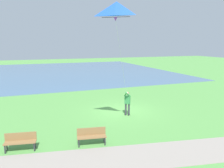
{
  "coord_description": "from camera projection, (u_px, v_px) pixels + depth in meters",
  "views": [
    {
      "loc": [
        -15.22,
        6.42,
        5.21
      ],
      "look_at": [
        -0.49,
        0.98,
        2.3
      ],
      "focal_mm": 35.35,
      "sensor_mm": 36.0,
      "label": 1
    }
  ],
  "objects": [
    {
      "name": "walkway_path",
      "position": [
        138.0,
        156.0,
        10.28
      ],
      "size": [
        7.81,
        31.94,
        0.02
      ],
      "primitive_type": "cube",
      "rotation": [
        0.0,
        0.0,
        -0.17
      ],
      "color": "gray",
      "rests_on": "ground"
    },
    {
      "name": "park_bench_far_walkway",
      "position": [
        20.0,
        140.0,
        10.82
      ],
      "size": [
        0.69,
        1.55,
        0.88
      ],
      "color": "olive",
      "rests_on": "ground"
    },
    {
      "name": "person_kite_flyer",
      "position": [
        127.0,
        101.0,
        16.07
      ],
      "size": [
        0.61,
        0.56,
        1.83
      ],
      "color": "#232328",
      "rests_on": "ground"
    },
    {
      "name": "lake_water",
      "position": [
        45.0,
        72.0,
        40.18
      ],
      "size": [
        36.0,
        44.0,
        0.01
      ],
      "primitive_type": "cube",
      "color": "#476B8E",
      "rests_on": "ground"
    },
    {
      "name": "ground_plane",
      "position": [
        122.0,
        111.0,
        17.18
      ],
      "size": [
        120.0,
        120.0,
        0.0
      ],
      "primitive_type": "plane",
      "color": "#569947"
    },
    {
      "name": "park_bench_near_walkway",
      "position": [
        92.0,
        135.0,
        11.45
      ],
      "size": [
        0.69,
        1.55,
        0.88
      ],
      "color": "olive",
      "rests_on": "ground"
    },
    {
      "name": "flying_kite",
      "position": [
        117.0,
        12.0,
        12.21
      ],
      "size": [
        2.77,
        2.41,
        5.7
      ],
      "color": "blue"
    }
  ]
}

